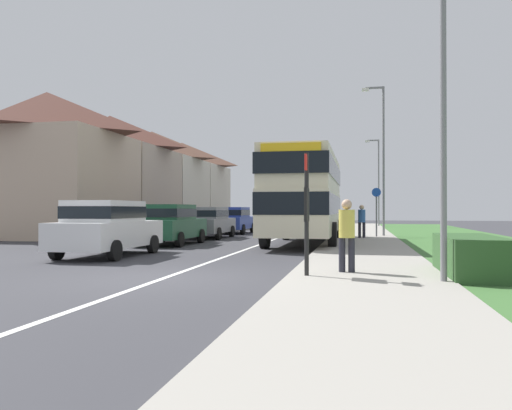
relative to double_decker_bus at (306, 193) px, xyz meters
The scene contains 17 objects.
ground_plane 11.63m from the double_decker_bus, 99.23° to the right, with size 120.00×120.00×0.00m, color #38383D.
lane_marking_centre 4.33m from the double_decker_bus, 119.17° to the right, with size 0.14×60.00×0.01m, color silver.
pavement_near_side 6.15m from the double_decker_bus, 65.90° to the right, with size 3.20×68.00×0.12m, color #9E998E.
roadside_hedge 11.26m from the double_decker_bus, 66.35° to the right, with size 1.10×2.97×0.90m, color #2D5128.
double_decker_bus is the anchor object (origin of this frame).
parked_car_white 8.86m from the double_decker_bus, 128.11° to the right, with size 2.00×4.38×1.72m.
parked_car_dark_green 5.79m from the double_decker_bus, 164.16° to the right, with size 2.00×4.34×1.66m.
parked_car_grey 6.50m from the double_decker_bus, 146.55° to the left, with size 1.98×4.30×1.57m.
parked_car_blue 10.25m from the double_decker_bus, 121.41° to the left, with size 2.01×4.34×1.59m.
pedestrian_at_stop 10.65m from the double_decker_bus, 79.39° to the right, with size 0.34×0.34×1.67m.
pedestrian_walking_away 4.17m from the double_decker_bus, 54.56° to the left, with size 0.34×0.34×1.67m.
bus_stop_sign 11.20m from the double_decker_bus, 84.02° to the right, with size 0.09×0.52×2.60m.
cycle_route_sign 5.42m from the double_decker_bus, 55.67° to the left, with size 0.44×0.08×2.52m.
street_lamp_near 12.17m from the double_decker_bus, 72.35° to the right, with size 1.14×0.20×7.08m.
street_lamp_mid 6.84m from the double_decker_bus, 58.92° to the left, with size 1.14×0.20×7.76m.
street_lamp_far 22.03m from the double_decker_bus, 80.43° to the left, with size 1.14×0.20×7.18m.
house_terrace_far_side 19.30m from the double_decker_bus, 136.49° to the left, with size 7.61×27.75×7.65m.
Camera 1 is at (4.05, -10.24, 1.45)m, focal length 36.09 mm.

